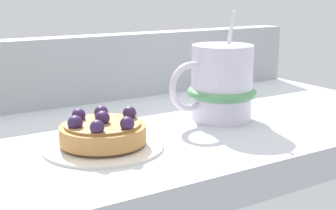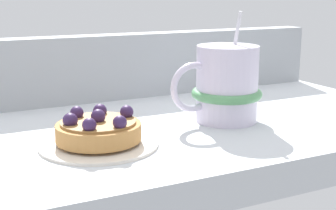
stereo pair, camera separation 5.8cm
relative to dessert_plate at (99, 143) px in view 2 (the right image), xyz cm
name	(u,v)px [view 2 (the right image)]	position (x,y,z in cm)	size (l,w,h in cm)	color
ground_plane	(138,141)	(7.02, 5.35, -2.32)	(80.74, 37.70, 4.00)	silver
window_rail_back	(96,68)	(7.02, 22.19, 4.78)	(79.12, 4.02, 10.21)	#9EA3A8
dessert_plate	(99,143)	(0.00, 0.00, 0.00)	(13.44, 13.44, 0.69)	silver
raspberry_tart	(98,129)	(-0.01, 0.02, 1.64)	(9.56, 9.56, 3.54)	#B77F42
coffee_mug	(225,85)	(18.37, 2.58, 4.55)	(12.96, 9.36, 14.43)	silver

